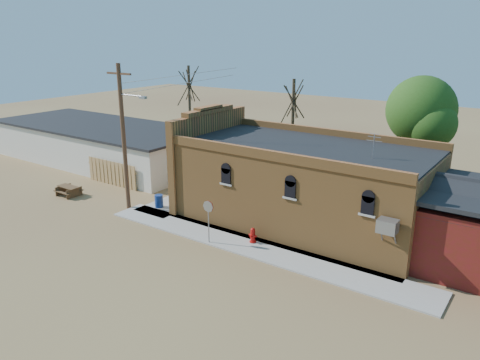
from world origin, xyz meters
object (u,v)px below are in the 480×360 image
Objects in this scene: utility_pole at (124,135)px; fire_hydrant at (253,235)px; trash_barrel at (159,201)px; picnic_table at (69,189)px; brick_bar at (299,183)px; stop_sign at (208,210)px.

fire_hydrant is at bearing 0.74° from utility_pole.
trash_barrel is 7.04m from picnic_table.
stop_sign is (-2.34, -5.49, -0.47)m from brick_bar.
fire_hydrant is 1.01× the size of trash_barrel.
picnic_table is (-15.04, -4.99, -1.90)m from brick_bar.
stop_sign is at bearing -2.64° from picnic_table.
stop_sign is at bearing -21.25° from trash_barrel.
utility_pole is at bearing 7.22° from picnic_table.
fire_hydrant is at bearing -7.11° from trash_barrel.
picnic_table is at bearing -161.63° from brick_bar.
stop_sign reaches higher than fire_hydrant.
fire_hydrant is at bearing -95.96° from brick_bar.
brick_bar reaches higher than fire_hydrant.
stop_sign is (-1.90, -1.32, 1.39)m from fire_hydrant.
stop_sign is at bearing -113.04° from brick_bar.
picnic_table is at bearing -172.40° from utility_pole.
fire_hydrant reaches higher than trash_barrel.
brick_bar is at bearing 21.25° from trash_barrel.
fire_hydrant is 2.70m from stop_sign.
trash_barrel is at bearing 14.38° from picnic_table.
fire_hydrant is at bearing 2.84° from picnic_table.
brick_bar is 10.96m from utility_pole.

